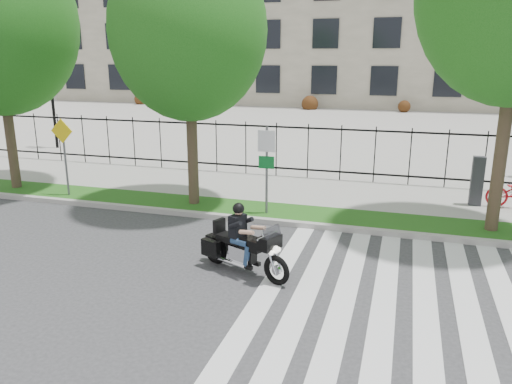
# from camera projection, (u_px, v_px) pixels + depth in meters

# --- Properties ---
(ground) EXTENTS (120.00, 120.00, 0.00)m
(ground) POSITION_uv_depth(u_px,v_px,m) (165.00, 280.00, 10.46)
(ground) COLOR #313134
(ground) RESTS_ON ground
(curb) EXTENTS (60.00, 0.20, 0.15)m
(curb) POSITION_uv_depth(u_px,v_px,m) (231.00, 218.00, 14.22)
(curb) COLOR #A19E97
(curb) RESTS_ON ground
(grass_verge) EXTENTS (60.00, 1.50, 0.15)m
(grass_verge) POSITION_uv_depth(u_px,v_px,m) (240.00, 209.00, 15.00)
(grass_verge) COLOR #1D5916
(grass_verge) RESTS_ON ground
(sidewalk) EXTENTS (60.00, 3.50, 0.15)m
(sidewalk) POSITION_uv_depth(u_px,v_px,m) (263.00, 189.00, 17.31)
(sidewalk) COLOR #9E9C94
(sidewalk) RESTS_ON ground
(plaza) EXTENTS (80.00, 34.00, 0.10)m
(plaza) POSITION_uv_depth(u_px,v_px,m) (335.00, 125.00, 33.51)
(plaza) COLOR #9E9C94
(plaza) RESTS_ON ground
(crosswalk_stripes) EXTENTS (5.70, 8.00, 0.01)m
(crosswalk_stripes) POSITION_uv_depth(u_px,v_px,m) (404.00, 313.00, 9.10)
(crosswalk_stripes) COLOR silver
(crosswalk_stripes) RESTS_ON ground
(iron_fence) EXTENTS (30.00, 0.06, 2.00)m
(iron_fence) POSITION_uv_depth(u_px,v_px,m) (276.00, 149.00, 18.64)
(iron_fence) COLOR black
(iron_fence) RESTS_ON sidewalk
(lamp_post_left) EXTENTS (1.06, 0.70, 4.25)m
(lamp_post_left) POSITION_uv_depth(u_px,v_px,m) (51.00, 84.00, 24.04)
(lamp_post_left) COLOR black
(lamp_post_left) RESTS_ON ground
(street_tree_1) EXTENTS (4.48, 4.48, 7.67)m
(street_tree_1) POSITION_uv_depth(u_px,v_px,m) (188.00, 30.00, 14.06)
(street_tree_1) COLOR #3D2F21
(street_tree_1) RESTS_ON grass_verge
(sign_pole_regulatory) EXTENTS (0.50, 0.09, 2.50)m
(sign_pole_regulatory) POSITION_uv_depth(u_px,v_px,m) (267.00, 159.00, 13.96)
(sign_pole_regulatory) COLOR #59595B
(sign_pole_regulatory) RESTS_ON grass_verge
(sign_pole_warning) EXTENTS (0.78, 0.09, 2.49)m
(sign_pole_warning) POSITION_uv_depth(u_px,v_px,m) (64.00, 147.00, 15.84)
(sign_pole_warning) COLOR #59595B
(sign_pole_warning) RESTS_ON grass_verge
(motorcycle_rider) EXTENTS (2.27, 1.28, 1.86)m
(motorcycle_rider) POSITION_uv_depth(u_px,v_px,m) (243.00, 246.00, 10.65)
(motorcycle_rider) COLOR black
(motorcycle_rider) RESTS_ON ground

